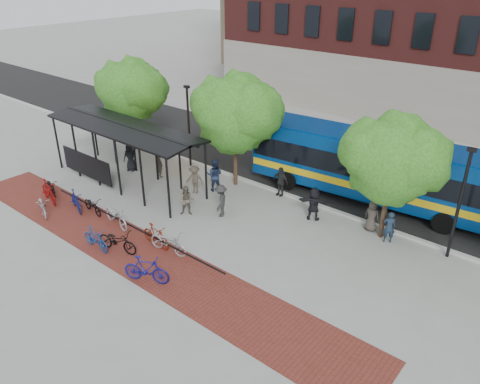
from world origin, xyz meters
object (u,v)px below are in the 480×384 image
Objects in this scene: bike_0 at (51,186)px; pedestrian_6 at (372,216)px; pedestrian_3 at (195,180)px; bus at (372,164)px; bus_shelter at (123,133)px; pedestrian_8 at (187,201)px; bike_7 at (95,239)px; bike_9 at (156,236)px; bike_3 at (76,201)px; bike_4 at (93,205)px; tree_b at (237,110)px; pedestrian_7 at (389,227)px; bike_1 at (48,191)px; pedestrian_4 at (280,181)px; pedestrian_2 at (215,175)px; tree_a at (132,88)px; bike_10 at (168,242)px; bike_11 at (146,270)px; lamp_post_left at (189,124)px; bike_8 at (117,241)px; bike_2 at (43,206)px; pedestrian_0 at (130,157)px; tree_c at (395,157)px; bike_6 at (116,216)px; pedestrian_9 at (221,201)px; lamp_post_right at (460,201)px; pedestrian_5 at (314,204)px; pedestrian_1 at (159,164)px.

pedestrian_6 is at bearing -46.66° from bike_0.
bus is at bearing 14.76° from pedestrian_3.
pedestrian_8 is at bearing -5.83° from bus_shelter.
bike_9 is at bearing -44.68° from bike_7.
bike_3 reaches higher than bike_4.
tree_b is 10.04m from pedestrian_7.
pedestrian_4 is at bearing -34.83° from bike_1.
tree_a is at bearing -38.91° from pedestrian_2.
bike_10 is at bearing -72.96° from bike_1.
bike_11 is at bearing -136.85° from bike_9.
bike_0 is 0.96× the size of bike_7.
pedestrian_2 reaches higher than pedestrian_6.
lamp_post_left is 4.39m from pedestrian_2.
bike_2 is at bearing 79.45° from bike_8.
pedestrian_0 is (-2.85, 4.76, 0.44)m from bike_4.
pedestrian_2 is at bearing -13.60° from bike_3.
bike_3 is 15.00m from pedestrian_6.
pedestrian_7 is (0.35, -0.32, -3.27)m from tree_c.
tree_a is 18.00m from tree_c.
pedestrian_0 is (-7.75, 4.76, 0.35)m from bike_9.
bike_0 is (1.75, -7.54, -3.80)m from tree_a.
tree_c is 1.16× the size of lamp_post_left.
bike_2 is at bearing -179.43° from pedestrian_8.
bike_6 is 6.82m from pedestrian_0.
bus reaches higher than pedestrian_7.
pedestrian_0 reaches higher than bike_8.
pedestrian_8 reaches higher than bike_0.
pedestrian_6 is at bearing 160.75° from pedestrian_2.
bike_2 is at bearing -68.44° from tree_a.
tree_b is 9.06m from pedestrian_6.
bike_9 is 10.67m from pedestrian_7.
bike_3 is 1.02× the size of bike_9.
bus_shelter reaches higher than bus.
bike_2 is (-12.11, -12.23, -1.56)m from bus.
bike_8 is (-6.35, -11.91, -1.51)m from bus.
tree_b is 5.73m from pedestrian_8.
pedestrian_4 is at bearing 137.71° from pedestrian_9.
pedestrian_2 is (8.55, -1.43, -3.28)m from tree_a.
bike_6 is 1.05× the size of bike_11.
tree_a is 3.50× the size of pedestrian_0.
pedestrian_6 is (12.38, -0.11, -1.95)m from lamp_post_left.
lamp_post_left is at bearing 5.06° from pedestrian_6.
pedestrian_7 is (10.90, 7.08, 0.24)m from bike_6.
pedestrian_3 is at bearing 28.58° from bike_9.
pedestrian_5 is (-6.34, -0.95, -1.88)m from lamp_post_right.
bike_11 is (10.34, -1.87, 0.16)m from bike_0.
bike_4 is 0.94× the size of bike_9.
bus is 14.47m from bike_7.
bike_4 is at bearing -153.74° from lamp_post_right.
pedestrian_1 is at bearing -15.21° from pedestrian_0.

